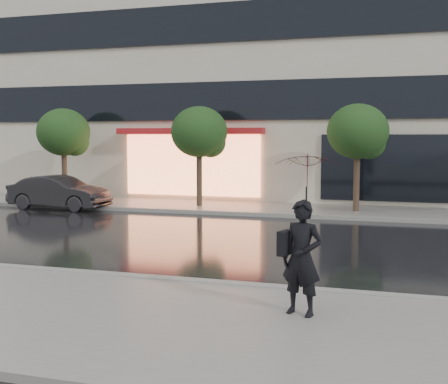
% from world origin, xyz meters
% --- Properties ---
extents(ground, '(120.00, 120.00, 0.00)m').
position_xyz_m(ground, '(0.00, 0.00, 0.00)').
color(ground, black).
rests_on(ground, ground).
extents(sidewalk_near, '(60.00, 4.50, 0.12)m').
position_xyz_m(sidewalk_near, '(0.00, -3.25, 0.06)').
color(sidewalk_near, slate).
rests_on(sidewalk_near, ground).
extents(sidewalk_far, '(60.00, 3.50, 0.12)m').
position_xyz_m(sidewalk_far, '(0.00, 10.25, 0.06)').
color(sidewalk_far, slate).
rests_on(sidewalk_far, ground).
extents(curb_near, '(60.00, 0.25, 0.14)m').
position_xyz_m(curb_near, '(0.00, -1.00, 0.07)').
color(curb_near, gray).
rests_on(curb_near, ground).
extents(curb_far, '(60.00, 0.25, 0.14)m').
position_xyz_m(curb_far, '(0.00, 8.50, 0.07)').
color(curb_far, gray).
rests_on(curb_far, ground).
extents(office_building, '(30.00, 12.76, 18.00)m').
position_xyz_m(office_building, '(-0.00, 17.97, 9.00)').
color(office_building, beige).
rests_on(office_building, ground).
extents(tree_far_west, '(2.20, 2.20, 3.99)m').
position_xyz_m(tree_far_west, '(-8.94, 10.03, 2.92)').
color(tree_far_west, '#33261C').
rests_on(tree_far_west, ground).
extents(tree_mid_west, '(2.20, 2.20, 3.99)m').
position_xyz_m(tree_mid_west, '(-2.94, 10.03, 2.92)').
color(tree_mid_west, '#33261C').
rests_on(tree_mid_west, ground).
extents(tree_mid_east, '(2.20, 2.20, 3.99)m').
position_xyz_m(tree_mid_east, '(3.06, 10.03, 2.92)').
color(tree_mid_east, '#33261C').
rests_on(tree_mid_east, ground).
extents(parked_car, '(4.02, 1.56, 1.31)m').
position_xyz_m(parked_car, '(-8.16, 8.25, 0.65)').
color(parked_car, black).
rests_on(parked_car, ground).
extents(pedestrian_with_umbrella, '(1.20, 1.22, 2.44)m').
position_xyz_m(pedestrian_with_umbrella, '(2.93, -2.46, 1.71)').
color(pedestrian_with_umbrella, black).
rests_on(pedestrian_with_umbrella, sidewalk_near).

